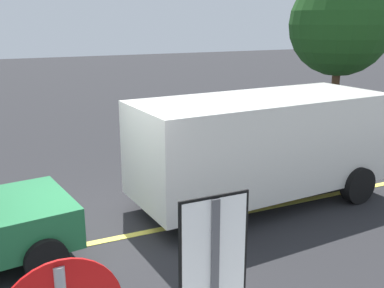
# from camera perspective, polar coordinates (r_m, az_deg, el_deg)

# --- Properties ---
(ground_plane) EXTENTS (80.00, 80.00, 0.00)m
(ground_plane) POSITION_cam_1_polar(r_m,az_deg,el_deg) (8.10, -13.26, -12.15)
(ground_plane) COLOR #262628
(lane_marking_centre) EXTENTS (28.00, 0.16, 0.01)m
(lane_marking_centre) POSITION_cam_1_polar(r_m,az_deg,el_deg) (9.09, 5.72, -8.61)
(lane_marking_centre) COLOR #E0D14C
(white_van) EXTENTS (5.32, 2.53, 2.20)m
(white_van) POSITION_cam_1_polar(r_m,az_deg,el_deg) (9.29, 8.41, 0.09)
(white_van) COLOR silver
(white_van) RESTS_ON ground_plane
(tree_left_verge) EXTENTS (3.51, 3.51, 5.24)m
(tree_left_verge) POSITION_cam_1_polar(r_m,az_deg,el_deg) (16.98, 17.97, 13.92)
(tree_left_verge) COLOR #513823
(tree_left_verge) RESTS_ON ground_plane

